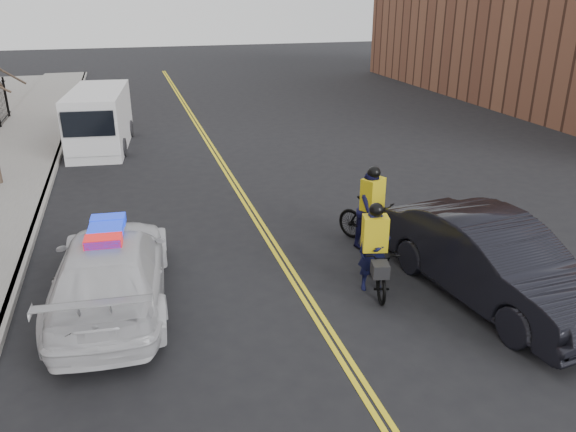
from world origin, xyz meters
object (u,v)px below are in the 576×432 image
(cyclist_near, at_px, (373,260))
(cyclist_far, at_px, (372,215))
(police_cruiser, at_px, (111,269))
(cargo_van, at_px, (99,120))
(dark_sedan, at_px, (493,260))

(cyclist_near, relative_size, cyclist_far, 1.02)
(police_cruiser, relative_size, cargo_van, 0.97)
(police_cruiser, bearing_deg, cyclist_near, 174.90)
(cyclist_far, bearing_deg, cargo_van, 90.58)
(cyclist_far, bearing_deg, dark_sedan, -96.49)
(cargo_van, relative_size, cyclist_far, 2.76)
(cyclist_near, height_order, cyclist_far, cyclist_far)
(cyclist_far, bearing_deg, cyclist_near, -141.93)
(cargo_van, height_order, cyclist_near, cargo_van)
(police_cruiser, height_order, dark_sedan, dark_sedan)
(dark_sedan, xyz_separation_m, cargo_van, (-8.07, 15.14, 0.26))
(dark_sedan, bearing_deg, cargo_van, 109.96)
(cargo_van, xyz_separation_m, cyclist_near, (5.87, -14.08, -0.46))
(cargo_van, relative_size, cyclist_near, 2.70)
(cyclist_near, bearing_deg, cargo_van, 126.36)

